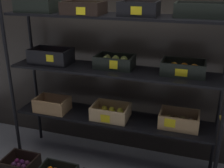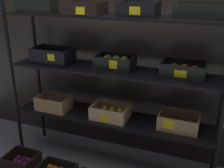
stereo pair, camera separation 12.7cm
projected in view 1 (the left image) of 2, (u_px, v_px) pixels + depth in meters
The scene contains 4 objects.
ground_plane at pixel (112, 163), 2.74m from camera, with size 10.00×10.00×0.00m, color gray.
storefront_wall at pixel (125, 18), 2.60m from camera, with size 4.27×0.12×2.76m, color #2D2823.
display_rack at pixel (112, 66), 2.37m from camera, with size 1.98×0.42×1.60m.
crate_ground_plum at pixel (21, 165), 2.64m from camera, with size 0.31×0.26×0.13m.
Camera 1 is at (0.70, -2.16, 1.73)m, focal length 43.72 mm.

